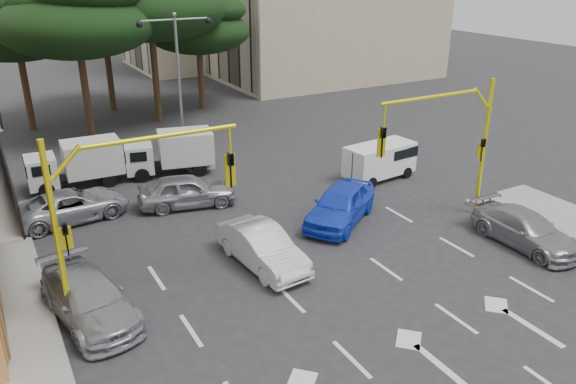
% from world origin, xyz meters
% --- Properties ---
extents(ground, '(120.00, 120.00, 0.00)m').
position_xyz_m(ground, '(0.00, 0.00, 0.00)').
color(ground, '#28282B').
rests_on(ground, ground).
extents(median_strip, '(1.40, 6.00, 0.15)m').
position_xyz_m(median_strip, '(0.00, 16.00, 0.07)').
color(median_strip, gray).
rests_on(median_strip, ground).
extents(pine_left_near, '(9.15, 9.15, 10.23)m').
position_xyz_m(pine_left_near, '(-3.94, 21.96, 7.60)').
color(pine_left_near, '#382616').
rests_on(pine_left_near, ground).
extents(pine_left_far, '(8.32, 8.32, 9.30)m').
position_xyz_m(pine_left_far, '(-6.94, 25.96, 6.91)').
color(pine_left_far, '#382616').
rests_on(pine_left_far, ground).
extents(pine_right, '(7.49, 7.49, 8.37)m').
position_xyz_m(pine_right, '(5.06, 25.96, 6.22)').
color(pine_right, '#382616').
rests_on(pine_right, ground).
extents(pine_back, '(9.15, 9.15, 10.23)m').
position_xyz_m(pine_back, '(-0.94, 28.96, 7.60)').
color(pine_back, '#382616').
rests_on(pine_back, ground).
extents(signal_mast_right, '(5.79, 0.37, 6.00)m').
position_xyz_m(signal_mast_right, '(6.80, 1.99, 3.88)').
color(signal_mast_right, yellow).
rests_on(signal_mast_right, ground).
extents(signal_mast_left, '(5.79, 0.37, 6.00)m').
position_xyz_m(signal_mast_left, '(-6.80, 1.99, 3.88)').
color(signal_mast_left, yellow).
rests_on(signal_mast_left, ground).
extents(street_lamp_center, '(4.16, 0.36, 7.77)m').
position_xyz_m(street_lamp_center, '(0.00, 16.00, 5.43)').
color(street_lamp_center, slate).
rests_on(street_lamp_center, median_strip).
extents(car_white_hatch, '(1.94, 4.54, 1.46)m').
position_xyz_m(car_white_hatch, '(-1.78, 2.51, 0.73)').
color(car_white_hatch, silver).
rests_on(car_white_hatch, ground).
extents(car_blue_compact, '(4.97, 4.30, 1.62)m').
position_xyz_m(car_blue_compact, '(2.83, 4.20, 0.81)').
color(car_blue_compact, blue).
rests_on(car_blue_compact, ground).
extents(car_silver_wagon, '(2.74, 5.09, 1.40)m').
position_xyz_m(car_silver_wagon, '(-8.00, 2.18, 0.70)').
color(car_silver_wagon, gray).
rests_on(car_silver_wagon, ground).
extents(car_silver_cross_a, '(5.00, 2.74, 1.33)m').
position_xyz_m(car_silver_cross_a, '(-7.16, 10.04, 0.66)').
color(car_silver_cross_a, '#A6A7AE').
rests_on(car_silver_cross_a, ground).
extents(car_silver_cross_b, '(4.69, 2.70, 1.50)m').
position_xyz_m(car_silver_cross_b, '(-2.33, 9.00, 0.75)').
color(car_silver_cross_b, '#96979D').
rests_on(car_silver_cross_b, ground).
extents(car_silver_parked, '(1.91, 4.61, 1.33)m').
position_xyz_m(car_silver_parked, '(7.97, -1.12, 0.67)').
color(car_silver_parked, gray).
rests_on(car_silver_parked, ground).
extents(van_white, '(3.88, 2.07, 1.86)m').
position_xyz_m(van_white, '(7.50, 7.54, 0.93)').
color(van_white, white).
rests_on(van_white, ground).
extents(box_truck_a, '(4.60, 2.06, 2.23)m').
position_xyz_m(box_truck_a, '(-6.24, 14.00, 1.12)').
color(box_truck_a, white).
rests_on(box_truck_a, ground).
extents(box_truck_b, '(4.85, 2.85, 2.24)m').
position_xyz_m(box_truck_b, '(-1.61, 13.45, 1.12)').
color(box_truck_b, silver).
rests_on(box_truck_b, ground).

